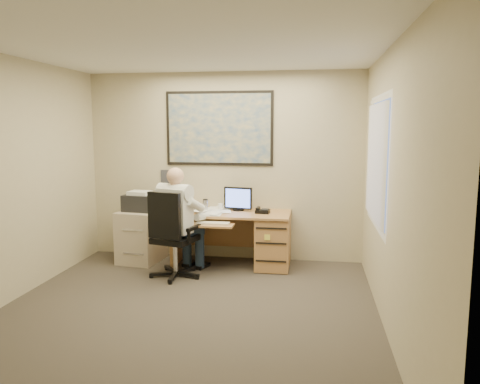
% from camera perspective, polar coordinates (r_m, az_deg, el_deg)
% --- Properties ---
extents(room_shell, '(4.00, 4.50, 2.70)m').
position_cam_1_polar(room_shell, '(4.63, -7.31, 0.70)').
color(room_shell, '#3A342D').
rests_on(room_shell, ground).
extents(desk, '(1.60, 0.97, 1.07)m').
position_cam_1_polar(desk, '(6.52, 1.95, -5.21)').
color(desk, '#B6834E').
rests_on(desk, ground).
extents(world_map, '(1.56, 0.03, 1.06)m').
position_cam_1_polar(world_map, '(6.77, -2.56, 7.75)').
color(world_map, '#1E4C93').
rests_on(world_map, room_shell).
extents(wall_calendar, '(0.28, 0.01, 0.42)m').
position_cam_1_polar(wall_calendar, '(7.02, -8.52, 0.96)').
color(wall_calendar, white).
rests_on(wall_calendar, room_shell).
extents(window_blinds, '(0.06, 1.40, 1.30)m').
position_cam_1_polar(window_blinds, '(5.26, 16.39, 3.52)').
color(window_blinds, beige).
rests_on(window_blinds, room_shell).
extents(filing_cabinet, '(0.61, 0.70, 1.02)m').
position_cam_1_polar(filing_cabinet, '(6.88, -11.93, -4.69)').
color(filing_cabinet, '#C2B29C').
rests_on(filing_cabinet, ground).
extents(office_chair, '(0.82, 0.82, 1.13)m').
position_cam_1_polar(office_chair, '(6.09, -7.90, -7.31)').
color(office_chair, black).
rests_on(office_chair, ground).
extents(person, '(0.83, 0.98, 1.41)m').
position_cam_1_polar(person, '(6.08, -7.87, -3.68)').
color(person, silver).
rests_on(person, office_chair).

